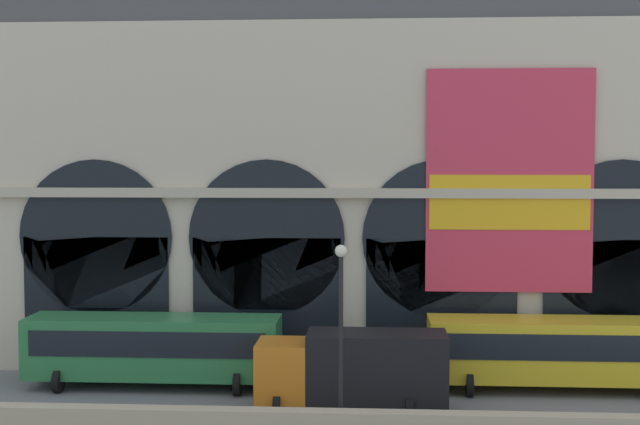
{
  "coord_description": "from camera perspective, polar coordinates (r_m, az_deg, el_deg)",
  "views": [
    {
      "loc": [
        0.88,
        -34.06,
        9.89
      ],
      "look_at": [
        -1.54,
        5.0,
        7.52
      ],
      "focal_mm": 48.26,
      "sensor_mm": 36.0,
      "label": 1
    }
  ],
  "objects": [
    {
      "name": "ground_plane",
      "position": [
        35.48,
        2.03,
        -12.72
      ],
      "size": [
        200.0,
        200.0,
        0.0
      ],
      "primitive_type": "plane",
      "color": "slate"
    },
    {
      "name": "station_building",
      "position": [
        41.29,
        2.4,
        3.05
      ],
      "size": [
        41.52,
        4.88,
        19.77
      ],
      "color": "beige",
      "rests_on": "ground"
    },
    {
      "name": "bus_midwest",
      "position": [
        38.53,
        -10.98,
        -8.74
      ],
      "size": [
        11.0,
        3.25,
        3.1
      ],
      "color": "#2D7A42",
      "rests_on": "ground"
    },
    {
      "name": "box_truck_center",
      "position": [
        34.54,
        2.28,
        -10.25
      ],
      "size": [
        7.5,
        2.91,
        3.12
      ],
      "color": "orange",
      "rests_on": "ground"
    },
    {
      "name": "bus_mideast",
      "position": [
        38.6,
        15.47,
        -8.78
      ],
      "size": [
        11.0,
        3.25,
        3.1
      ],
      "color": "gold",
      "rests_on": "ground"
    },
    {
      "name": "street_lamp_quayside",
      "position": [
        30.85,
        1.4,
        -6.76
      ],
      "size": [
        0.44,
        0.44,
        6.9
      ],
      "color": "black",
      "rests_on": "ground"
    }
  ]
}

